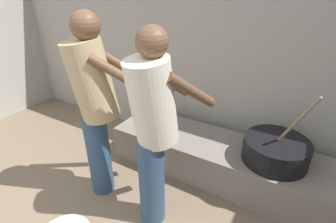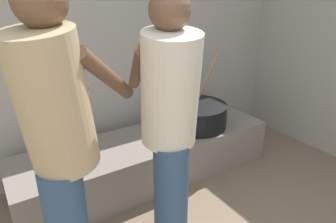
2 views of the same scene
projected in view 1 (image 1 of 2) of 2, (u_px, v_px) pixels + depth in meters
The scene contains 5 objects.
block_enclosure_rear at pixel (181, 55), 2.82m from camera, with size 5.22×0.20×2.06m, color #9E998E.
hearth_ledge at pixel (218, 159), 2.47m from camera, with size 2.16×0.60×0.37m, color slate.
cooking_pot_main at pixel (276, 150), 2.12m from camera, with size 0.54×0.54×0.66m.
cook_in_tan_shirt at pixel (95, 101), 1.98m from camera, with size 0.71×0.67×1.59m.
cook_in_cream_shirt at pixel (154, 124), 1.72m from camera, with size 0.52×0.71×1.53m.
Camera 1 is at (1.30, 0.20, 1.73)m, focal length 26.63 mm.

